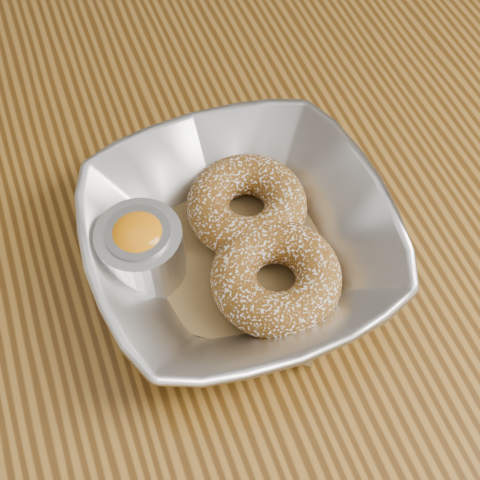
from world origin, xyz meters
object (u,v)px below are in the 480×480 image
object	(u,v)px
donut_front	(276,277)
ramekin	(141,249)
serving_bowl	(240,242)
donut_back	(247,205)
table	(318,213)

from	to	relation	value
donut_front	ramekin	distance (m)	0.10
ramekin	serving_bowl	bearing A→B (deg)	-11.28
donut_back	donut_front	xyz separation A→B (m)	(-0.00, -0.07, 0.00)
serving_bowl	ramekin	distance (m)	0.07
table	serving_bowl	size ratio (longest dim) A/B	5.37
serving_bowl	donut_back	distance (m)	0.03
donut_back	donut_front	world-z (taller)	same
donut_front	ramekin	bearing A→B (deg)	148.92
donut_back	ramekin	bearing A→B (deg)	-169.69
table	donut_back	bearing A→B (deg)	-152.28
donut_back	donut_front	size ratio (longest dim) A/B	0.98
table	ramekin	bearing A→B (deg)	-160.10
table	donut_front	size ratio (longest dim) A/B	12.80
table	donut_back	xyz separation A→B (m)	(-0.10, -0.05, 0.13)
donut_back	table	bearing A→B (deg)	27.72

